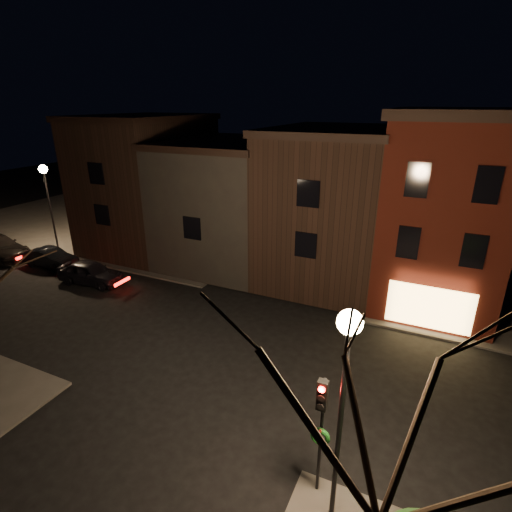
{
  "coord_description": "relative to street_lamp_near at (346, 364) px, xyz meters",
  "views": [
    {
      "loc": [
        7.57,
        -13.98,
        10.94
      ],
      "look_at": [
        -0.81,
        4.07,
        3.2
      ],
      "focal_mm": 28.0,
      "sensor_mm": 36.0,
      "label": 1
    }
  ],
  "objects": [
    {
      "name": "ground",
      "position": [
        -6.2,
        6.0,
        -5.18
      ],
      "size": [
        120.0,
        120.0,
        0.0
      ],
      "primitive_type": "plane",
      "color": "black",
      "rests_on": "ground"
    },
    {
      "name": "sidewalk_far_left",
      "position": [
        -26.2,
        26.0,
        -5.12
      ],
      "size": [
        30.0,
        30.0,
        0.12
      ],
      "primitive_type": "cube",
      "color": "#2D2B28",
      "rests_on": "ground"
    },
    {
      "name": "corner_building",
      "position": [
        1.8,
        15.47,
        0.22
      ],
      "size": [
        6.5,
        8.5,
        10.5
      ],
      "color": "#4E160D",
      "rests_on": "ground"
    },
    {
      "name": "row_building_a",
      "position": [
        -4.7,
        16.5,
        -0.34
      ],
      "size": [
        7.3,
        10.3,
        9.4
      ],
      "color": "black",
      "rests_on": "ground"
    },
    {
      "name": "row_building_b",
      "position": [
        -11.95,
        16.5,
        -0.85
      ],
      "size": [
        7.8,
        10.3,
        8.4
      ],
      "color": "black",
      "rests_on": "ground"
    },
    {
      "name": "row_building_c",
      "position": [
        -19.2,
        16.5,
        -0.09
      ],
      "size": [
        7.3,
        10.3,
        9.9
      ],
      "color": "black",
      "rests_on": "ground"
    },
    {
      "name": "street_lamp_near",
      "position": [
        0.0,
        0.0,
        0.0
      ],
      "size": [
        0.6,
        0.6,
        6.48
      ],
      "color": "black",
      "rests_on": "sidewalk_near_right"
    },
    {
      "name": "street_lamp_far",
      "position": [
        -25.2,
        12.2,
        0.0
      ],
      "size": [
        0.6,
        0.6,
        6.48
      ],
      "color": "black",
      "rests_on": "sidewalk_far_left"
    },
    {
      "name": "traffic_signal",
      "position": [
        -0.6,
        0.49,
        -2.37
      ],
      "size": [
        0.58,
        0.38,
        4.05
      ],
      "color": "black",
      "rests_on": "sidewalk_near_right"
    },
    {
      "name": "bare_tree_right",
      "position": [
        1.3,
        -2.5,
        0.97
      ],
      "size": [
        6.4,
        6.4,
        8.5
      ],
      "color": "black",
      "rests_on": "sidewalk_near_right"
    },
    {
      "name": "parked_car_a",
      "position": [
        -18.03,
        8.72,
        -4.44
      ],
      "size": [
        4.49,
        2.18,
        1.47
      ],
      "primitive_type": "imported",
      "rotation": [
        0.0,
        0.0,
        1.68
      ],
      "color": "black",
      "rests_on": "ground"
    },
    {
      "name": "parked_car_b",
      "position": [
        -22.68,
        9.55,
        -4.51
      ],
      "size": [
        4.13,
        1.61,
        1.34
      ],
      "primitive_type": "imported",
      "rotation": [
        0.0,
        0.0,
        1.62
      ],
      "color": "black",
      "rests_on": "ground"
    }
  ]
}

